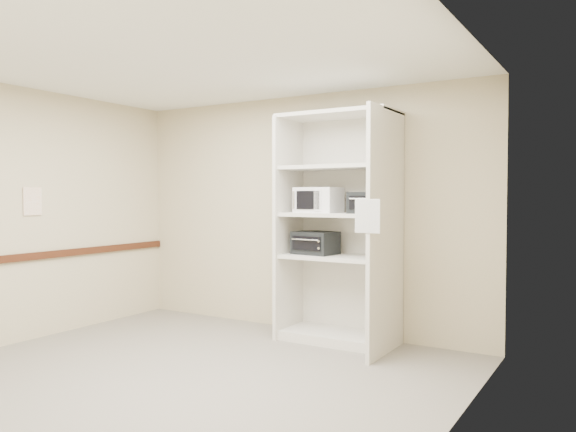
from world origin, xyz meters
The scene contains 12 objects.
floor centered at (0.00, 0.00, 0.00)m, with size 4.50×4.00×0.01m, color #6B665D.
ceiling centered at (0.00, 0.00, 2.70)m, with size 4.50×4.00×0.01m, color white.
wall_back centered at (0.00, 2.00, 1.35)m, with size 4.50×0.02×2.70m, color tan.
wall_left centered at (-2.25, 0.00, 1.35)m, with size 0.02×4.00×2.70m, color tan.
wall_right centered at (2.25, 0.00, 1.35)m, with size 0.02×4.00×2.70m, color tan.
shelving_unit centered at (0.67, 1.70, 1.13)m, with size 1.24×0.92×2.42m.
microwave centered at (0.39, 1.69, 1.50)m, with size 0.45×0.34×0.27m, color white.
toaster_oven_upper centered at (0.99, 1.65, 1.48)m, with size 0.38×0.28×0.22m, color black.
toaster_oven_lower centered at (0.36, 1.69, 1.04)m, with size 0.44×0.33×0.24m, color black.
paper_sign centered at (1.22, 1.07, 1.37)m, with size 0.24×0.01×0.30m, color white.
chair_rail centered at (-2.23, 0.00, 0.90)m, with size 0.04×3.98×0.08m, color #3D1A0D.
wall_poster centered at (-2.24, 0.10, 1.49)m, with size 0.01×0.22×0.30m, color white.
Camera 1 is at (3.22, -3.63, 1.54)m, focal length 35.00 mm.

